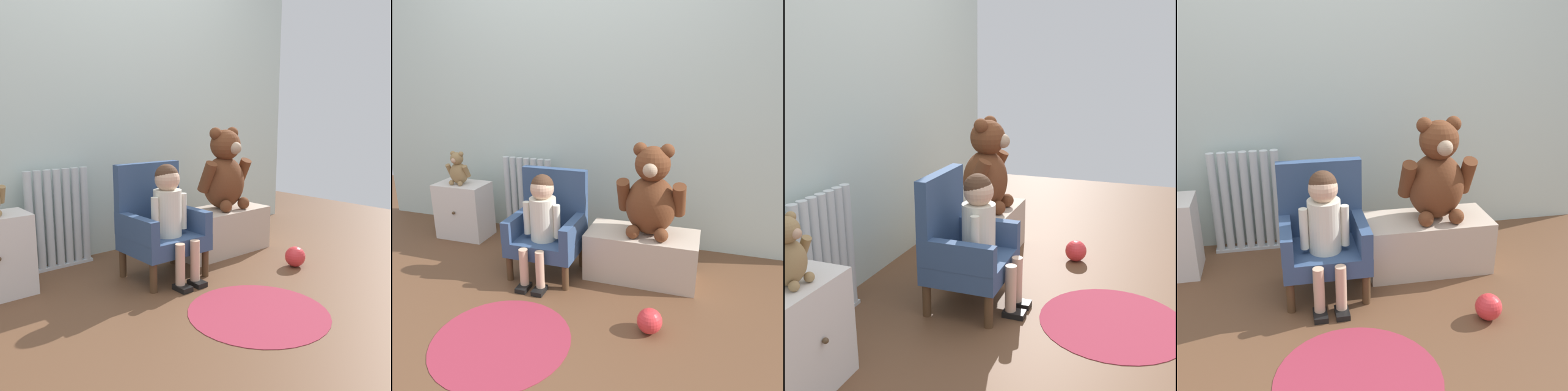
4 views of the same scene
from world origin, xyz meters
TOP-DOWN VIEW (x-y plane):
  - ground_plane at (0.00, 0.00)m, footprint 6.00×6.00m
  - back_wall at (0.00, 1.25)m, footprint 3.80×0.05m
  - radiator at (-0.42, 1.13)m, footprint 0.43×0.05m
  - child_armchair at (-0.00, 0.60)m, footprint 0.45×0.39m
  - child_figure at (-0.00, 0.49)m, footprint 0.25×0.35m
  - low_bench at (0.62, 0.69)m, footprint 0.72×0.33m
  - large_teddy_bear at (0.66, 0.70)m, footprint 0.43×0.30m
  - floor_rug at (0.05, -0.17)m, footprint 0.72×0.72m
  - toy_ball at (0.76, 0.13)m, footprint 0.13×0.13m

SIDE VIEW (x-z plane):
  - ground_plane at x=0.00m, z-range 0.00..0.00m
  - floor_rug at x=0.05m, z-range 0.00..0.01m
  - toy_ball at x=0.76m, z-range 0.00..0.13m
  - low_bench at x=0.62m, z-range 0.00..0.32m
  - child_armchair at x=0.00m, z-range -0.03..0.67m
  - radiator at x=-0.42m, z-range 0.00..0.65m
  - child_figure at x=0.00m, z-range 0.10..0.81m
  - large_teddy_bear at x=0.66m, z-range 0.28..0.87m
  - back_wall at x=0.00m, z-range 0.00..2.40m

